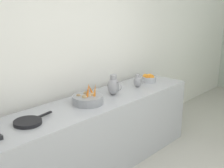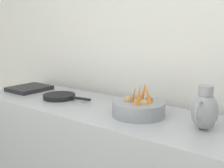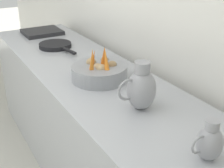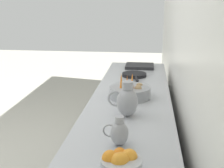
{
  "view_description": "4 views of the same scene",
  "coord_description": "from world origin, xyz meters",
  "px_view_note": "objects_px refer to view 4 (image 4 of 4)",
  "views": [
    {
      "loc": [
        0.78,
        -2.06,
        1.98
      ],
      "look_at": [
        -1.33,
        0.21,
        1.08
      ],
      "focal_mm": 46.38,
      "sensor_mm": 36.0,
      "label": 1
    },
    {
      "loc": [
        0.01,
        0.93,
        1.43
      ],
      "look_at": [
        -1.41,
        -0.16,
        1.07
      ],
      "focal_mm": 44.73,
      "sensor_mm": 36.0,
      "label": 2
    },
    {
      "loc": [
        -0.69,
        1.53,
        1.63
      ],
      "look_at": [
        -1.46,
        0.22,
        0.93
      ],
      "focal_mm": 48.61,
      "sensor_mm": 36.0,
      "label": 3
    },
    {
      "loc": [
        -1.65,
        2.5,
        1.67
      ],
      "look_at": [
        -1.33,
        -0.11,
        0.95
      ],
      "focal_mm": 49.71,
      "sensor_mm": 36.0,
      "label": 4
    }
  ],
  "objects_px": {
    "metal_pitcher_tall": "(127,101)",
    "metal_pitcher_short": "(119,132)",
    "skillet_on_counter": "(134,75)",
    "orange_bowl": "(121,163)",
    "vegetable_colander": "(130,92)"
  },
  "relations": [
    {
      "from": "orange_bowl",
      "to": "metal_pitcher_tall",
      "type": "distance_m",
      "value": 0.77
    },
    {
      "from": "metal_pitcher_tall",
      "to": "metal_pitcher_short",
      "type": "height_order",
      "value": "metal_pitcher_tall"
    },
    {
      "from": "metal_pitcher_short",
      "to": "vegetable_colander",
      "type": "bearing_deg",
      "value": -90.2
    },
    {
      "from": "vegetable_colander",
      "to": "skillet_on_counter",
      "type": "relative_size",
      "value": 0.8
    },
    {
      "from": "metal_pitcher_short",
      "to": "orange_bowl",
      "type": "bearing_deg",
      "value": 97.09
    },
    {
      "from": "orange_bowl",
      "to": "metal_pitcher_tall",
      "type": "bearing_deg",
      "value": -87.85
    },
    {
      "from": "orange_bowl",
      "to": "metal_pitcher_short",
      "type": "bearing_deg",
      "value": -82.91
    },
    {
      "from": "skillet_on_counter",
      "to": "metal_pitcher_tall",
      "type": "bearing_deg",
      "value": 90.35
    },
    {
      "from": "orange_bowl",
      "to": "vegetable_colander",
      "type": "bearing_deg",
      "value": -88.36
    },
    {
      "from": "metal_pitcher_tall",
      "to": "skillet_on_counter",
      "type": "distance_m",
      "value": 1.19
    },
    {
      "from": "vegetable_colander",
      "to": "metal_pitcher_short",
      "type": "height_order",
      "value": "vegetable_colander"
    },
    {
      "from": "metal_pitcher_short",
      "to": "skillet_on_counter",
      "type": "distance_m",
      "value": 1.65
    },
    {
      "from": "metal_pitcher_tall",
      "to": "skillet_on_counter",
      "type": "xyz_separation_m",
      "value": [
        0.01,
        -1.19,
        -0.1
      ]
    },
    {
      "from": "metal_pitcher_tall",
      "to": "skillet_on_counter",
      "type": "height_order",
      "value": "metal_pitcher_tall"
    },
    {
      "from": "vegetable_colander",
      "to": "skillet_on_counter",
      "type": "bearing_deg",
      "value": -89.86
    }
  ]
}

